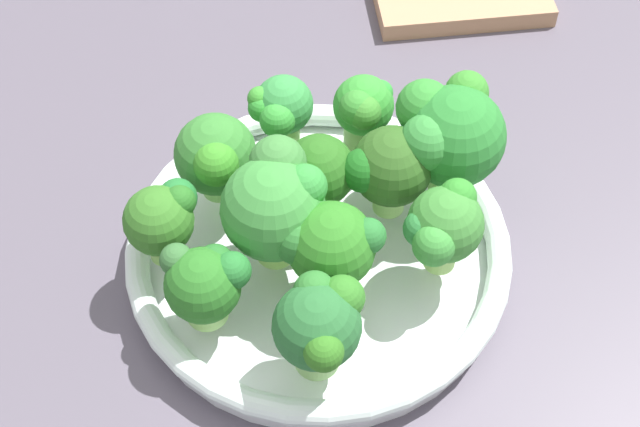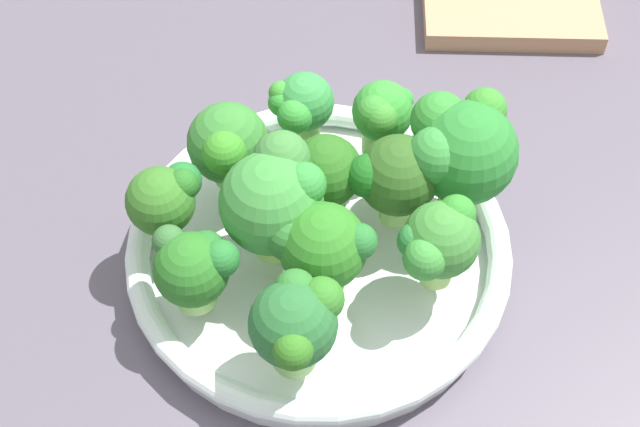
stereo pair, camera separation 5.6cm
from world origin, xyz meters
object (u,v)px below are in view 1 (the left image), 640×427
Objects in this scene: broccoli_floret_8 at (217,156)px; bowl at (320,254)px; broccoli_floret_9 at (329,246)px; broccoli_floret_4 at (280,109)px; broccoli_floret_0 at (274,205)px; broccoli_floret_1 at (163,218)px; broccoli_floret_6 at (448,133)px; broccoli_floret_7 at (205,282)px; broccoli_floret_2 at (363,110)px; broccoli_floret_11 at (389,167)px; broccoli_floret_3 at (443,227)px; broccoli_floret_5 at (319,325)px; broccoli_floret_10 at (315,174)px.

bowl is at bearing -158.63° from broccoli_floret_8.
broccoli_floret_4 is at bearing -21.38° from broccoli_floret_9.
broccoli_floret_0 is 6.40cm from broccoli_floret_8.
broccoli_floret_1 reaches higher than broccoli_floret_4.
broccoli_floret_6 reaches higher than bowl.
bowl is 9.39cm from broccoli_floret_8.
bowl is at bearing -121.95° from broccoli_floret_1.
broccoli_floret_9 is (-2.71, -7.17, 0.74)cm from broccoli_floret_7.
bowl is 6.34cm from broccoli_floret_9.
bowl is 10.97cm from broccoli_floret_1.
broccoli_floret_2 is 5.56cm from broccoli_floret_11.
broccoli_floret_7 is (5.69, 13.63, -0.79)cm from broccoli_floret_3.
bowl is at bearing 84.13° from broccoli_floret_6.
broccoli_floret_0 reaches higher than bowl.
broccoli_floret_11 is (5.57, -0.31, 0.07)cm from broccoli_floret_3.
broccoli_floret_11 is at bearing -90.46° from broccoli_floret_7.
broccoli_floret_1 is 1.08× the size of broccoli_floret_4.
broccoli_floret_7 is at bearing 176.23° from broccoli_floret_1.
broccoli_floret_9 is (-2.91, 1.48, 5.43)cm from bowl.
broccoli_floret_9 is (-10.26, -1.39, 0.34)cm from broccoli_floret_8.
broccoli_floret_7 is at bearing 69.28° from broccoli_floret_9.
broccoli_floret_6 reaches higher than broccoli_floret_4.
broccoli_floret_5 reaches higher than broccoli_floret_1.
broccoli_floret_5 is at bearing 144.91° from broccoli_floret_10.
bowl is 3.74× the size of broccoli_floret_9.
broccoli_floret_6 reaches higher than broccoli_floret_3.
broccoli_floret_2 is (3.81, -9.97, -1.05)cm from broccoli_floret_0.
broccoli_floret_1 is at bearing 107.44° from broccoli_floret_4.
bowl is at bearing -88.66° from broccoli_floret_7.
broccoli_floret_0 is at bearing 80.22° from broccoli_floret_11.
broccoli_floret_11 is at bearing 81.09° from broccoli_floret_6.
broccoli_floret_0 is 12.45cm from broccoli_floret_6.
broccoli_floret_2 is 0.96× the size of broccoli_floret_3.
broccoli_floret_5 is 0.97× the size of broccoli_floret_11.
broccoli_floret_5 is at bearing 152.26° from broccoli_floret_4.
broccoli_floret_11 reaches higher than broccoli_floret_8.
broccoli_floret_7 is at bearing 142.59° from broccoli_floret_8.
broccoli_floret_6 is at bearing -98.91° from broccoli_floret_11.
broccoli_floret_7 reaches higher than broccoli_floret_4.
broccoli_floret_7 is at bearing 91.34° from bowl.
broccoli_floret_10 is at bearing 113.31° from broccoli_floret_2.
broccoli_floret_10 is (2.34, -1.35, 5.10)cm from bowl.
broccoli_floret_6 is 1.50× the size of broccoli_floret_7.
broccoli_floret_2 reaches higher than bowl.
broccoli_floret_8 is at bearing 46.79° from broccoli_floret_11.
bowl is 6.95cm from broccoli_floret_0.
broccoli_floret_2 is at bearing -20.71° from broccoli_floret_11.
broccoli_floret_0 is at bearing 17.37° from broccoli_floret_9.
broccoli_floret_8 reaches higher than broccoli_floret_1.
broccoli_floret_9 is (2.97, 6.46, -0.04)cm from broccoli_floret_3.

